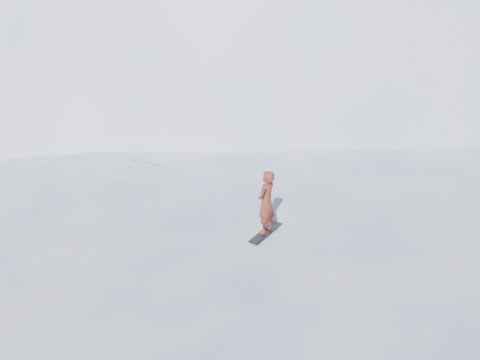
# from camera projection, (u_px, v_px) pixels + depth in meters

# --- Properties ---
(ground) EXTENTS (400.00, 400.00, 0.00)m
(ground) POSITION_uv_depth(u_px,v_px,m) (326.00, 290.00, 13.45)
(ground) COLOR white
(ground) RESTS_ON ground
(near_ridge) EXTENTS (36.00, 28.00, 4.80)m
(near_ridge) POSITION_uv_depth(u_px,v_px,m) (279.00, 239.00, 16.18)
(near_ridge) COLOR white
(near_ridge) RESTS_ON ground
(summit_peak) EXTENTS (60.00, 56.00, 56.00)m
(summit_peak) POSITION_uv_depth(u_px,v_px,m) (271.00, 81.00, 45.03)
(summit_peak) COLOR white
(summit_peak) RESTS_ON ground
(peak_shoulder) EXTENTS (28.00, 24.00, 18.00)m
(peak_shoulder) POSITION_uv_depth(u_px,v_px,m) (206.00, 111.00, 33.67)
(peak_shoulder) COLOR white
(peak_shoulder) RESTS_ON ground
(wind_bumps) EXTENTS (16.00, 14.40, 1.00)m
(wind_bumps) POSITION_uv_depth(u_px,v_px,m) (262.00, 266.00, 14.64)
(wind_bumps) COLOR white
(wind_bumps) RESTS_ON ground
(snowboard) EXTENTS (1.29, 0.61, 0.02)m
(snowboard) POSITION_uv_depth(u_px,v_px,m) (265.00, 232.00, 11.62)
(snowboard) COLOR black
(snowboard) RESTS_ON near_ridge
(snowboarder) EXTENTS (0.68, 0.55, 1.61)m
(snowboarder) POSITION_uv_depth(u_px,v_px,m) (266.00, 202.00, 11.32)
(snowboarder) COLOR maroon
(snowboarder) RESTS_ON snowboard
(board_tracks) EXTENTS (1.12, 5.98, 0.04)m
(board_tracks) POSITION_uv_depth(u_px,v_px,m) (185.00, 178.00, 15.00)
(board_tracks) COLOR silver
(board_tracks) RESTS_ON ground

